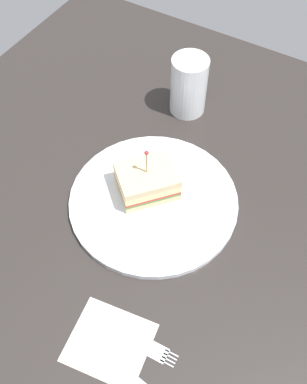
% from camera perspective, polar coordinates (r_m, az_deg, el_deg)
% --- Properties ---
extents(ground_plane, '(0.95, 0.95, 0.02)m').
position_cam_1_polar(ground_plane, '(0.76, 0.00, -1.76)').
color(ground_plane, '#2D2826').
extents(plate, '(0.28, 0.28, 0.01)m').
position_cam_1_polar(plate, '(0.75, 0.00, -1.12)').
color(plate, white).
rests_on(plate, ground_plane).
extents(sandwich_half_center, '(0.12, 0.12, 0.10)m').
position_cam_1_polar(sandwich_half_center, '(0.73, -0.82, 1.45)').
color(sandwich_half_center, beige).
rests_on(sandwich_half_center, plate).
extents(drink_glass, '(0.07, 0.07, 0.11)m').
position_cam_1_polar(drink_glass, '(0.86, 4.44, 12.89)').
color(drink_glass, gold).
rests_on(drink_glass, ground_plane).
extents(napkin, '(0.12, 0.11, 0.00)m').
position_cam_1_polar(napkin, '(0.65, -5.59, -18.40)').
color(napkin, beige).
rests_on(napkin, ground_plane).
extents(fork, '(0.13, 0.02, 0.00)m').
position_cam_1_polar(fork, '(0.65, -1.32, -18.71)').
color(fork, silver).
rests_on(fork, ground_plane).
extents(knife, '(0.12, 0.03, 0.00)m').
position_cam_1_polar(knife, '(0.64, -4.18, -21.51)').
color(knife, silver).
rests_on(knife, ground_plane).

